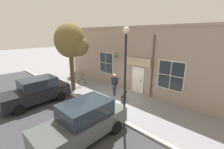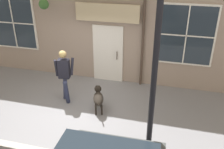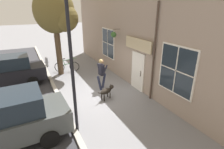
{
  "view_description": "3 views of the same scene",
  "coord_description": "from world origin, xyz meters",
  "px_view_note": "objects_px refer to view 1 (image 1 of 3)",
  "views": [
    {
      "loc": [
        7.51,
        7.12,
        4.71
      ],
      "look_at": [
        -0.82,
        -1.09,
        1.46
      ],
      "focal_mm": 24.0,
      "sensor_mm": 36.0,
      "label": 1
    },
    {
      "loc": [
        5.94,
        2.79,
        4.38
      ],
      "look_at": [
        -0.55,
        1.09,
        1.06
      ],
      "focal_mm": 40.0,
      "sensor_mm": 36.0,
      "label": 2
    },
    {
      "loc": [
        3.17,
        7.85,
        4.34
      ],
      "look_at": [
        -0.83,
        0.03,
        0.94
      ],
      "focal_mm": 28.0,
      "sensor_mm": 36.0,
      "label": 3
    }
  ],
  "objects_px": {
    "parked_car_mid_block": "(83,121)",
    "parked_car_nearest_curb": "(37,91)",
    "pedestrian_walking": "(115,82)",
    "dog_on_leash": "(124,95)",
    "fire_hydrant": "(55,81)",
    "street_lamp": "(125,64)",
    "leaning_bicycle": "(76,83)",
    "street_tree_by_curb": "(72,43)"
  },
  "relations": [
    {
      "from": "pedestrian_walking",
      "to": "dog_on_leash",
      "type": "height_order",
      "value": "pedestrian_walking"
    },
    {
      "from": "pedestrian_walking",
      "to": "fire_hydrant",
      "type": "distance_m",
      "value": 6.04
    },
    {
      "from": "parked_car_nearest_curb",
      "to": "street_lamp",
      "type": "bearing_deg",
      "value": 112.74
    },
    {
      "from": "dog_on_leash",
      "to": "parked_car_mid_block",
      "type": "relative_size",
      "value": 0.24
    },
    {
      "from": "dog_on_leash",
      "to": "parked_car_mid_block",
      "type": "height_order",
      "value": "parked_car_mid_block"
    },
    {
      "from": "street_tree_by_curb",
      "to": "leaning_bicycle",
      "type": "bearing_deg",
      "value": -134.42
    },
    {
      "from": "parked_car_nearest_curb",
      "to": "parked_car_mid_block",
      "type": "height_order",
      "value": "same"
    },
    {
      "from": "dog_on_leash",
      "to": "parked_car_mid_block",
      "type": "bearing_deg",
      "value": 16.19
    },
    {
      "from": "street_tree_by_curb",
      "to": "parked_car_mid_block",
      "type": "distance_m",
      "value": 7.29
    },
    {
      "from": "fire_hydrant",
      "to": "pedestrian_walking",
      "type": "bearing_deg",
      "value": 111.36
    },
    {
      "from": "dog_on_leash",
      "to": "street_tree_by_curb",
      "type": "relative_size",
      "value": 0.19
    },
    {
      "from": "pedestrian_walking",
      "to": "fire_hydrant",
      "type": "height_order",
      "value": "pedestrian_walking"
    },
    {
      "from": "leaning_bicycle",
      "to": "parked_car_nearest_curb",
      "type": "xyz_separation_m",
      "value": [
        3.68,
        0.89,
        0.5
      ]
    },
    {
      "from": "dog_on_leash",
      "to": "leaning_bicycle",
      "type": "height_order",
      "value": "leaning_bicycle"
    },
    {
      "from": "street_tree_by_curb",
      "to": "leaning_bicycle",
      "type": "distance_m",
      "value": 3.64
    },
    {
      "from": "dog_on_leash",
      "to": "parked_car_mid_block",
      "type": "distance_m",
      "value": 4.56
    },
    {
      "from": "street_tree_by_curb",
      "to": "parked_car_mid_block",
      "type": "bearing_deg",
      "value": 61.47
    },
    {
      "from": "pedestrian_walking",
      "to": "fire_hydrant",
      "type": "xyz_separation_m",
      "value": [
        2.19,
        -5.59,
        -0.66
      ]
    },
    {
      "from": "parked_car_nearest_curb",
      "to": "parked_car_mid_block",
      "type": "relative_size",
      "value": 1.0
    },
    {
      "from": "street_lamp",
      "to": "dog_on_leash",
      "type": "bearing_deg",
      "value": -139.67
    },
    {
      "from": "leaning_bicycle",
      "to": "parked_car_nearest_curb",
      "type": "distance_m",
      "value": 3.82
    },
    {
      "from": "dog_on_leash",
      "to": "leaning_bicycle",
      "type": "distance_m",
      "value": 5.0
    },
    {
      "from": "street_lamp",
      "to": "pedestrian_walking",
      "type": "bearing_deg",
      "value": -128.26
    },
    {
      "from": "street_tree_by_curb",
      "to": "parked_car_nearest_curb",
      "type": "distance_m",
      "value": 4.54
    },
    {
      "from": "street_tree_by_curb",
      "to": "parked_car_nearest_curb",
      "type": "height_order",
      "value": "street_tree_by_curb"
    },
    {
      "from": "parked_car_mid_block",
      "to": "street_lamp",
      "type": "xyz_separation_m",
      "value": [
        -2.3,
        0.48,
        2.38
      ]
    },
    {
      "from": "leaning_bicycle",
      "to": "street_lamp",
      "type": "height_order",
      "value": "street_lamp"
    },
    {
      "from": "parked_car_mid_block",
      "to": "fire_hydrant",
      "type": "distance_m",
      "value": 8.39
    },
    {
      "from": "dog_on_leash",
      "to": "leaning_bicycle",
      "type": "relative_size",
      "value": 0.64
    },
    {
      "from": "parked_car_mid_block",
      "to": "street_lamp",
      "type": "relative_size",
      "value": 0.87
    },
    {
      "from": "pedestrian_walking",
      "to": "street_lamp",
      "type": "relative_size",
      "value": 0.35
    },
    {
      "from": "dog_on_leash",
      "to": "parked_car_mid_block",
      "type": "xyz_separation_m",
      "value": [
        4.36,
        1.27,
        0.44
      ]
    },
    {
      "from": "leaning_bicycle",
      "to": "pedestrian_walking",
      "type": "bearing_deg",
      "value": 105.49
    },
    {
      "from": "pedestrian_walking",
      "to": "dog_on_leash",
      "type": "distance_m",
      "value": 1.34
    },
    {
      "from": "leaning_bicycle",
      "to": "street_lamp",
      "type": "distance_m",
      "value": 7.39
    },
    {
      "from": "pedestrian_walking",
      "to": "dog_on_leash",
      "type": "xyz_separation_m",
      "value": [
        0.24,
        1.16,
        -0.62
      ]
    },
    {
      "from": "dog_on_leash",
      "to": "street_lamp",
      "type": "distance_m",
      "value": 3.9
    },
    {
      "from": "parked_car_mid_block",
      "to": "parked_car_nearest_curb",
      "type": "bearing_deg",
      "value": -88.62
    },
    {
      "from": "parked_car_mid_block",
      "to": "leaning_bicycle",
      "type": "bearing_deg",
      "value": -119.77
    },
    {
      "from": "pedestrian_walking",
      "to": "leaning_bicycle",
      "type": "height_order",
      "value": "pedestrian_walking"
    },
    {
      "from": "parked_car_mid_block",
      "to": "street_lamp",
      "type": "height_order",
      "value": "street_lamp"
    },
    {
      "from": "parked_car_nearest_curb",
      "to": "street_tree_by_curb",
      "type": "bearing_deg",
      "value": -171.58
    }
  ]
}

